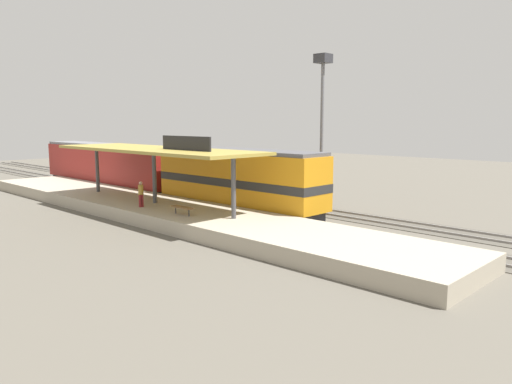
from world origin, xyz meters
The scene contains 11 objects.
ground_plane centered at (2.00, 0.00, 0.00)m, with size 120.00×120.00×0.00m, color #5B564C.
track_near centered at (0.00, 0.00, 0.03)m, with size 3.20×110.00×0.16m.
track_far centered at (4.60, 0.00, 0.03)m, with size 3.20×110.00×0.16m.
platform centered at (-4.60, 0.00, 0.45)m, with size 6.00×44.00×0.90m, color #A89E89.
station_canopy centered at (-4.60, -0.09, 4.53)m, with size 5.20×18.00×4.70m.
platform_bench centered at (-6.00, -4.93, 1.34)m, with size 0.44×1.70×0.50m.
locomotive centered at (0.00, -3.48, 2.41)m, with size 2.93×14.43×4.44m.
passenger_carriage_single centered at (0.00, 14.52, 2.31)m, with size 2.90×20.00×4.24m.
freight_car centered at (4.60, 1.75, 1.97)m, with size 2.80×12.00×3.54m.
light_mast centered at (7.80, -4.99, 8.40)m, with size 1.10×1.10×11.70m.
person_waiting centered at (-6.21, -0.77, 1.85)m, with size 0.34×0.34×1.71m.
Camera 1 is at (-23.95, -28.70, 6.49)m, focal length 34.65 mm.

